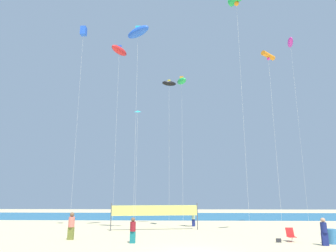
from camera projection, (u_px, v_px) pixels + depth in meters
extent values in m
cube|color=#1E6B99|center=(183.00, 216.00, 48.25)|extent=(120.00, 20.00, 0.01)
cube|color=navy|center=(194.00, 223.00, 31.07)|extent=(0.34, 0.20, 0.70)
cylinder|color=#99B28C|center=(193.00, 216.00, 31.21)|extent=(0.35, 0.35, 0.58)
sphere|color=#997051|center=(193.00, 212.00, 31.31)|extent=(0.26, 0.26, 0.26)
cube|color=#19727A|center=(133.00, 237.00, 19.67)|extent=(0.35, 0.21, 0.73)
cylinder|color=maroon|center=(133.00, 226.00, 19.82)|extent=(0.37, 0.37, 0.61)
sphere|color=brown|center=(133.00, 219.00, 19.92)|extent=(0.27, 0.27, 0.27)
cube|color=olive|center=(71.00, 233.00, 21.31)|extent=(0.41, 0.24, 0.85)
cylinder|color=#EA7260|center=(72.00, 222.00, 21.49)|extent=(0.43, 0.43, 0.70)
sphere|color=brown|center=(72.00, 214.00, 21.61)|extent=(0.31, 0.31, 0.31)
cube|color=navy|center=(325.00, 239.00, 18.65)|extent=(0.36, 0.22, 0.76)
cylinder|color=navy|center=(324.00, 228.00, 18.81)|extent=(0.38, 0.38, 0.62)
sphere|color=tan|center=(323.00, 220.00, 18.92)|extent=(0.28, 0.28, 0.28)
cube|color=red|center=(292.00, 237.00, 20.22)|extent=(0.52, 0.48, 0.03)
cube|color=red|center=(290.00, 232.00, 20.56)|extent=(0.52, 0.23, 0.57)
cylinder|color=silver|center=(293.00, 240.00, 20.04)|extent=(0.03, 0.03, 0.32)
cylinder|color=silver|center=(291.00, 239.00, 20.32)|extent=(0.03, 0.03, 0.32)
cylinder|color=teal|center=(331.00, 236.00, 19.41)|extent=(0.66, 0.66, 0.91)
cylinder|color=#4C4C51|center=(111.00, 217.00, 27.05)|extent=(0.08, 0.08, 2.40)
cylinder|color=#4C4C51|center=(197.00, 216.00, 28.13)|extent=(0.08, 0.08, 2.40)
cube|color=#EAE566|center=(155.00, 210.00, 27.71)|extent=(7.80, 1.41, 0.90)
cube|color=#2D2D33|center=(279.00, 240.00, 19.97)|extent=(0.31, 0.16, 0.25)
cylinder|color=silver|center=(169.00, 151.00, 31.49)|extent=(0.01, 0.01, 15.11)
ellipsoid|color=black|center=(169.00, 83.00, 33.23)|extent=(1.64, 0.92, 0.58)
cube|color=yellow|center=(169.00, 81.00, 33.28)|extent=(0.31, 0.06, 0.39)
cylinder|color=silver|center=(136.00, 169.00, 27.73)|extent=(0.01, 0.01, 10.87)
pyramid|color=#26BFCC|center=(138.00, 111.00, 28.97)|extent=(0.56, 0.57, 0.31)
cylinder|color=silver|center=(77.00, 124.00, 28.10)|extent=(0.01, 0.01, 19.15)
cube|color=blue|center=(84.00, 31.00, 30.30)|extent=(0.56, 0.56, 0.88)
cylinder|color=silver|center=(275.00, 140.00, 24.44)|extent=(0.01, 0.01, 14.86)
cylinder|color=orange|center=(268.00, 56.00, 26.15)|extent=(1.46, 1.39, 0.41)
sphere|color=#D833A5|center=(268.00, 59.00, 26.08)|extent=(0.25, 0.25, 0.25)
cylinder|color=silver|center=(243.00, 107.00, 24.28)|extent=(0.01, 0.01, 19.89)
sphere|color=orange|center=(236.00, 3.00, 26.47)|extent=(0.42, 0.42, 0.42)
cylinder|color=silver|center=(299.00, 128.00, 31.94)|extent=(0.01, 0.01, 20.00)
ellipsoid|color=#D833A5|center=(290.00, 42.00, 34.23)|extent=(0.98, 1.79, 0.94)
cube|color=orange|center=(290.00, 40.00, 34.29)|extent=(0.32, 0.06, 0.40)
cylinder|color=silver|center=(182.00, 151.00, 29.13)|extent=(0.01, 0.01, 14.44)
ellipsoid|color=green|center=(182.00, 81.00, 30.78)|extent=(1.30, 2.07, 1.01)
cube|color=orange|center=(182.00, 78.00, 30.85)|extent=(0.38, 0.06, 0.47)
cylinder|color=silver|center=(116.00, 134.00, 28.81)|extent=(0.01, 0.01, 17.49)
ellipsoid|color=red|center=(119.00, 50.00, 30.82)|extent=(1.72, 2.24, 0.80)
cube|color=blue|center=(119.00, 48.00, 30.89)|extent=(0.43, 0.06, 0.53)
cylinder|color=silver|center=(136.00, 126.00, 25.72)|extent=(0.01, 0.01, 17.70)
ellipsoid|color=blue|center=(138.00, 32.00, 27.76)|extent=(2.51, 1.91, 1.13)
cube|color=#26BFCC|center=(138.00, 29.00, 27.84)|extent=(0.47, 0.06, 0.58)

